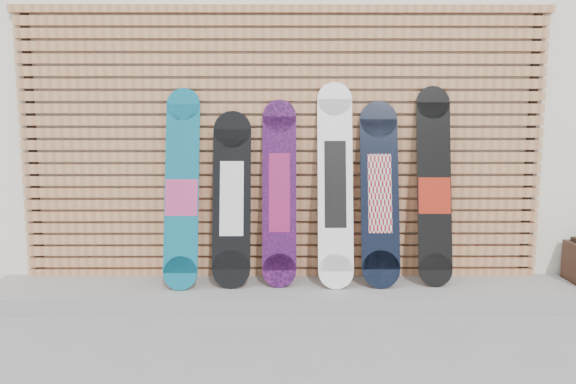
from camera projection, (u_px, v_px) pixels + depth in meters
name	position (u px, v px, depth m)	size (l,w,h in m)	color
ground	(304.00, 334.00, 3.73)	(80.00, 80.00, 0.00)	gray
building	(335.00, 86.00, 6.95)	(12.00, 5.00, 3.60)	white
concrete_step	(282.00, 293.00, 4.39)	(4.60, 0.70, 0.12)	gray
slat_wall	(282.00, 144.00, 4.53)	(4.26, 0.08, 2.29)	#B6764C
snowboard_0	(182.00, 189.00, 4.34)	(0.26, 0.40, 1.54)	#0C5F79
snowboard_1	(232.00, 198.00, 4.38)	(0.30, 0.36, 1.36)	black
snowboard_2	(279.00, 193.00, 4.39)	(0.27, 0.33, 1.45)	black
snowboard_3	(335.00, 184.00, 4.36)	(0.27, 0.37, 1.58)	white
snowboard_4	(380.00, 193.00, 4.38)	(0.30, 0.36, 1.44)	black
snowboard_5	(434.00, 187.00, 4.39)	(0.26, 0.32, 1.55)	black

